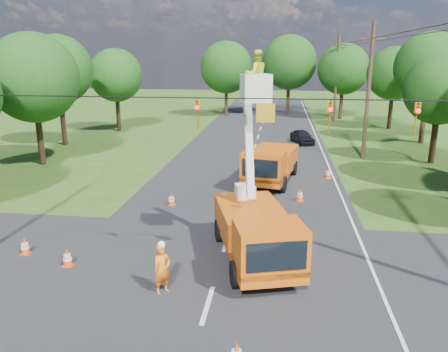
# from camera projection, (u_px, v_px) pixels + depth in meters

# --- Properties ---
(ground) EXTENTS (140.00, 140.00, 0.00)m
(ground) POSITION_uv_depth(u_px,v_px,m) (251.00, 161.00, 32.84)
(ground) COLOR #315319
(ground) RESTS_ON ground
(road_main) EXTENTS (12.00, 100.00, 0.06)m
(road_main) POSITION_uv_depth(u_px,v_px,m) (251.00, 161.00, 32.84)
(road_main) COLOR black
(road_main) RESTS_ON ground
(road_cross) EXTENTS (56.00, 10.00, 0.07)m
(road_cross) POSITION_uv_depth(u_px,v_px,m) (217.00, 276.00, 15.63)
(road_cross) COLOR black
(road_cross) RESTS_ON ground
(edge_line) EXTENTS (0.12, 90.00, 0.02)m
(edge_line) POSITION_uv_depth(u_px,v_px,m) (327.00, 163.00, 32.15)
(edge_line) COLOR silver
(edge_line) RESTS_ON ground
(bucket_truck) EXTENTS (3.87, 6.53, 7.81)m
(bucket_truck) POSITION_uv_depth(u_px,v_px,m) (256.00, 221.00, 16.29)
(bucket_truck) COLOR #C1580D
(bucket_truck) RESTS_ON ground
(second_truck) EXTENTS (3.43, 6.65, 2.37)m
(second_truck) POSITION_uv_depth(u_px,v_px,m) (270.00, 164.00, 26.74)
(second_truck) COLOR #C1580D
(second_truck) RESTS_ON ground
(ground_worker) EXTENTS (0.73, 0.73, 1.71)m
(ground_worker) POSITION_uv_depth(u_px,v_px,m) (162.00, 269.00, 14.28)
(ground_worker) COLOR #E94B13
(ground_worker) RESTS_ON ground
(distant_car) EXTENTS (2.39, 3.83, 1.22)m
(distant_car) POSITION_uv_depth(u_px,v_px,m) (302.00, 137.00, 39.13)
(distant_car) COLOR black
(distant_car) RESTS_ON ground
(traffic_cone_2) EXTENTS (0.38, 0.38, 0.71)m
(traffic_cone_2) POSITION_uv_depth(u_px,v_px,m) (248.00, 209.00, 21.36)
(traffic_cone_2) COLOR #DF440B
(traffic_cone_2) RESTS_ON ground
(traffic_cone_3) EXTENTS (0.38, 0.38, 0.71)m
(traffic_cone_3) POSITION_uv_depth(u_px,v_px,m) (300.00, 195.00, 23.54)
(traffic_cone_3) COLOR #DF440B
(traffic_cone_3) RESTS_ON ground
(traffic_cone_4) EXTENTS (0.38, 0.38, 0.71)m
(traffic_cone_4) POSITION_uv_depth(u_px,v_px,m) (67.00, 258.00, 16.23)
(traffic_cone_4) COLOR #DF440B
(traffic_cone_4) RESTS_ON ground
(traffic_cone_5) EXTENTS (0.38, 0.38, 0.71)m
(traffic_cone_5) POSITION_uv_depth(u_px,v_px,m) (25.00, 246.00, 17.20)
(traffic_cone_5) COLOR #DF440B
(traffic_cone_5) RESTS_ON ground
(traffic_cone_7) EXTENTS (0.38, 0.38, 0.71)m
(traffic_cone_7) POSITION_uv_depth(u_px,v_px,m) (328.00, 173.00, 27.92)
(traffic_cone_7) COLOR #DF440B
(traffic_cone_7) RESTS_ON ground
(traffic_cone_8) EXTENTS (0.38, 0.38, 0.71)m
(traffic_cone_8) POSITION_uv_depth(u_px,v_px,m) (171.00, 199.00, 22.87)
(traffic_cone_8) COLOR #DF440B
(traffic_cone_8) RESTS_ON ground
(pole_right_mid) EXTENTS (1.80, 0.30, 10.00)m
(pole_right_mid) POSITION_uv_depth(u_px,v_px,m) (368.00, 91.00, 32.35)
(pole_right_mid) COLOR #4C3823
(pole_right_mid) RESTS_ON ground
(pole_right_far) EXTENTS (1.80, 0.30, 10.00)m
(pole_right_far) POSITION_uv_depth(u_px,v_px,m) (336.00, 78.00, 51.47)
(pole_right_far) COLOR #4C3823
(pole_right_far) RESTS_ON ground
(signal_span) EXTENTS (18.00, 0.29, 1.07)m
(signal_span) POSITION_uv_depth(u_px,v_px,m) (285.00, 112.00, 13.79)
(signal_span) COLOR black
(signal_span) RESTS_ON ground
(tree_left_d) EXTENTS (6.20, 6.20, 9.24)m
(tree_left_d) POSITION_uv_depth(u_px,v_px,m) (33.00, 78.00, 30.20)
(tree_left_d) COLOR #382616
(tree_left_d) RESTS_ON ground
(tree_left_e) EXTENTS (5.80, 5.80, 9.41)m
(tree_left_e) POSITION_uv_depth(u_px,v_px,m) (58.00, 70.00, 37.02)
(tree_left_e) COLOR #382616
(tree_left_e) RESTS_ON ground
(tree_left_f) EXTENTS (5.40, 5.40, 8.40)m
(tree_left_f) POSITION_uv_depth(u_px,v_px,m) (116.00, 75.00, 44.63)
(tree_left_f) COLOR #382616
(tree_left_f) RESTS_ON ground
(tree_right_c) EXTENTS (5.00, 5.00, 7.83)m
(tree_right_c) POSITION_uv_depth(u_px,v_px,m) (440.00, 90.00, 30.76)
(tree_right_c) COLOR #382616
(tree_right_c) RESTS_ON ground
(tree_right_d) EXTENTS (6.00, 6.00, 9.70)m
(tree_right_d) POSITION_uv_depth(u_px,v_px,m) (430.00, 67.00, 37.85)
(tree_right_d) COLOR #382616
(tree_right_d) RESTS_ON ground
(tree_right_e) EXTENTS (5.60, 5.60, 8.63)m
(tree_right_e) POSITION_uv_depth(u_px,v_px,m) (394.00, 74.00, 45.85)
(tree_right_e) COLOR #382616
(tree_right_e) RESTS_ON ground
(tree_far_a) EXTENTS (6.60, 6.60, 9.50)m
(tree_far_a) POSITION_uv_depth(u_px,v_px,m) (226.00, 67.00, 55.72)
(tree_far_a) COLOR #382616
(tree_far_a) RESTS_ON ground
(tree_far_b) EXTENTS (7.00, 7.00, 10.32)m
(tree_far_b) POSITION_uv_depth(u_px,v_px,m) (289.00, 62.00, 56.48)
(tree_far_b) COLOR #382616
(tree_far_b) RESTS_ON ground
(tree_far_c) EXTENTS (6.20, 6.20, 9.18)m
(tree_far_c) POSITION_uv_depth(u_px,v_px,m) (343.00, 69.00, 53.01)
(tree_far_c) COLOR #382616
(tree_far_c) RESTS_ON ground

